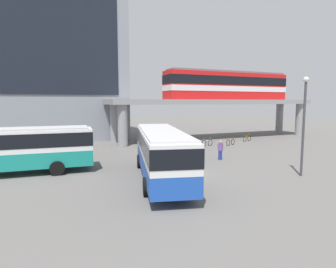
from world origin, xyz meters
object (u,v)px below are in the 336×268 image
object	(u,v)px
bicycle_orange	(247,138)
bicycle_blue	(168,143)
bicycle_silver	(207,143)
pedestrian_waiting_near_stop	(220,151)
bus_secondary	(9,146)
bicycle_brown	(231,142)
train	(228,85)
bus_main	(161,149)
station_building	(0,54)

from	to	relation	value
bicycle_orange	bicycle_blue	world-z (taller)	same
bicycle_silver	pedestrian_waiting_near_stop	size ratio (longest dim) A/B	1.04
bicycle_blue	bus_secondary	bearing A→B (deg)	-154.02
bicycle_brown	bicycle_silver	bearing A→B (deg)	169.69
bus_secondary	bicycle_orange	distance (m)	26.89
train	bus_main	size ratio (longest dim) A/B	1.61
train	bicycle_blue	bearing A→B (deg)	-160.49
bicycle_brown	bus_secondary	bearing A→B (deg)	-167.09
station_building	train	world-z (taller)	station_building
bicycle_orange	bicycle_brown	bearing A→B (deg)	-153.61
station_building	bicycle_blue	size ratio (longest dim) A/B	17.57
station_building	bicycle_blue	xyz separation A→B (m)	(17.43, -12.09, -10.46)
train	bicycle_brown	xyz separation A→B (m)	(-3.67, -6.05, -6.89)
pedestrian_waiting_near_stop	bicycle_brown	bearing A→B (deg)	48.32
station_building	bus_main	distance (m)	28.62
bicycle_silver	bicycle_orange	world-z (taller)	same
bicycle_orange	bicycle_brown	distance (m)	4.38
bus_secondary	bus_main	bearing A→B (deg)	-29.80
bus_secondary	bicycle_blue	xyz separation A→B (m)	(15.04, 7.33, -1.63)
train	bicycle_orange	size ratio (longest dim) A/B	10.68
bicycle_silver	bicycle_blue	bearing A→B (deg)	156.62
bicycle_orange	bicycle_blue	size ratio (longest dim) A/B	1.00
bus_main	bicycle_brown	world-z (taller)	bus_main
station_building	pedestrian_waiting_near_stop	xyz separation A→B (m)	(18.60, -20.87, -10.03)
bus_secondary	bicycle_orange	xyz separation A→B (m)	(25.92, 6.99, -1.63)
station_building	bicycle_brown	size ratio (longest dim) A/B	18.01
bus_main	pedestrian_waiting_near_stop	size ratio (longest dim) A/B	6.74
bus_main	bicycle_blue	xyz separation A→B (m)	(5.90, 12.57, -1.63)
train	bicycle_brown	bearing A→B (deg)	-121.26
bicycle_orange	pedestrian_waiting_near_stop	world-z (taller)	pedestrian_waiting_near_stop
bicycle_blue	bicycle_silver	bearing A→B (deg)	-23.38
bicycle_brown	bicycle_orange	bearing A→B (deg)	26.39
pedestrian_waiting_near_stop	bicycle_blue	bearing A→B (deg)	97.60
bicycle_orange	pedestrian_waiting_near_stop	xyz separation A→B (m)	(-9.70, -8.43, 0.43)
bicycle_silver	pedestrian_waiting_near_stop	distance (m)	7.60
bus_main	bicycle_silver	xyz separation A→B (m)	(10.00, 10.80, -1.63)
station_building	bicycle_orange	size ratio (longest dim) A/B	17.50
bicycle_orange	station_building	bearing A→B (deg)	156.28
pedestrian_waiting_near_stop	bicycle_silver	bearing A→B (deg)	67.34
bus_secondary	bicycle_silver	bearing A→B (deg)	16.20
bus_main	pedestrian_waiting_near_stop	bearing A→B (deg)	28.19
station_building	bus_secondary	xyz separation A→B (m)	(2.39, -19.42, -8.83)
station_building	bicycle_silver	bearing A→B (deg)	-32.78
bus_main	station_building	bearing A→B (deg)	115.06
bicycle_blue	bicycle_orange	bearing A→B (deg)	-1.80
bus_secondary	bicycle_orange	size ratio (longest dim) A/B	6.54
train	bus_secondary	xyz separation A→B (m)	(-25.67, -11.09, -5.26)
bus_main	bus_secondary	size ratio (longest dim) A/B	1.01
station_building	bicycle_brown	distance (m)	30.18
station_building	train	distance (m)	29.48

